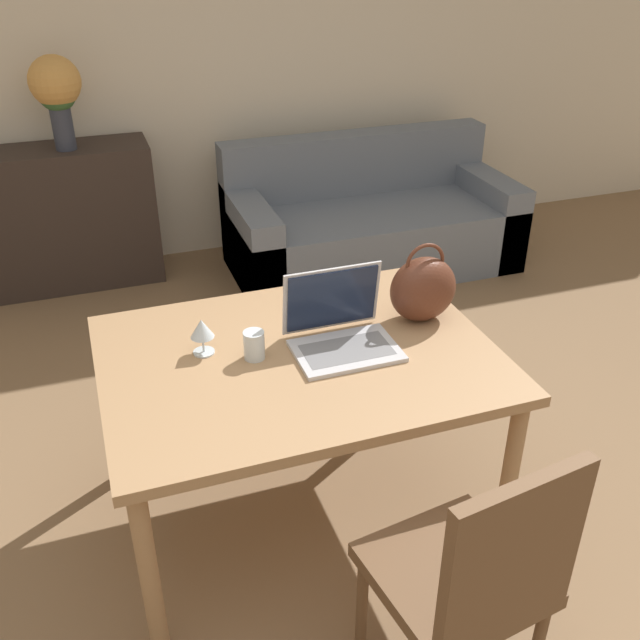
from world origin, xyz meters
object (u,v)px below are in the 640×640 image
drinking_glass (254,345)px  handbag (423,288)px  couch (370,224)px  wine_glass (202,330)px  flower_vase (56,89)px  chair (475,575)px  laptop (339,326)px

drinking_glass → handbag: handbag is taller
couch → wine_glass: (-1.46, -1.93, 0.55)m
couch → drinking_glass: drinking_glass is taller
handbag → drinking_glass: bearing=-175.2°
wine_glass → drinking_glass: bearing=-29.5°
wine_glass → flower_vase: flower_vase is taller
chair → flower_vase: size_ratio=1.80×
chair → wine_glass: (-0.52, 1.02, 0.30)m
chair → couch: 3.11m
drinking_glass → handbag: size_ratio=0.33×
couch → flower_vase: 2.07m
laptop → wine_glass: size_ratio=2.73×
laptop → chair: bearing=-87.1°
drinking_glass → flower_vase: flower_vase is taller
couch → chair: bearing=-107.7°
couch → handbag: handbag is taller
laptop → flower_vase: bearing=109.3°
couch → handbag: 2.15m
laptop → handbag: (0.36, 0.06, 0.06)m
laptop → wine_glass: bearing=168.5°
handbag → couch: bearing=72.1°
flower_vase → laptop: bearing=-70.7°
chair → drinking_glass: 1.03m
couch → flower_vase: (-1.81, 0.32, 0.94)m
chair → handbag: size_ratio=3.07×
flower_vase → handbag: bearing=-62.8°
flower_vase → couch: bearing=-10.1°
laptop → flower_vase: flower_vase is taller
couch → drinking_glass: size_ratio=17.90×
couch → laptop: bearing=-116.0°
laptop → couch: bearing=64.0°
laptop → handbag: handbag is taller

